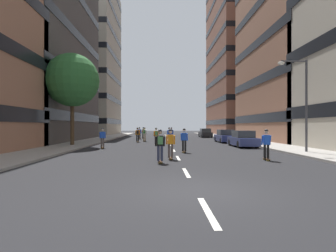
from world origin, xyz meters
name	(u,v)px	position (x,y,z in m)	size (l,w,h in m)	color
ground_plane	(169,142)	(0.00, 24.59, 0.00)	(147.57, 147.57, 0.00)	black
sidewalk_left	(97,140)	(-9.62, 27.67, 0.07)	(3.61, 67.63, 0.14)	#9E9991
sidewalk_right	(239,140)	(9.62, 27.67, 0.07)	(3.61, 67.63, 0.14)	#9E9991
lane_markings	(169,141)	(0.00, 25.50, 0.00)	(0.16, 57.20, 0.01)	silver
building_left_mid	(31,40)	(-17.59, 26.07, 12.90)	(12.45, 20.75, 25.61)	#4C4744
building_left_far	(88,59)	(-17.59, 52.47, 17.23)	(12.45, 18.93, 34.28)	#B2A893
building_right_mid	(302,11)	(17.59, 26.07, 17.09)	(12.45, 18.77, 34.01)	#9E6B51
building_right_far	(241,54)	(17.59, 52.47, 18.72)	(12.45, 21.91, 37.26)	brown
parked_car_near	(205,133)	(6.62, 36.78, 0.70)	(1.82, 4.40, 1.52)	black
parked_car_mid	(225,136)	(6.62, 23.02, 0.70)	(1.82, 4.40, 1.52)	navy
parked_car_far	(243,139)	(6.62, 16.34, 0.70)	(1.82, 4.40, 1.52)	navy
street_tree_near	(72,80)	(-9.62, 17.81, 6.39)	(5.14, 5.14, 8.83)	#4C3823
streetlamp_right	(301,95)	(8.89, 10.34, 4.14)	(2.13, 0.30, 6.50)	#3F3F44
skater_0	(169,134)	(0.03, 24.79, 0.98)	(0.55, 0.91, 1.78)	brown
skater_1	(102,137)	(-6.14, 15.18, 0.98)	(0.55, 0.91, 1.78)	brown
skater_2	(171,142)	(-0.48, 7.44, 0.98)	(0.53, 0.90, 1.78)	brown
skater_3	(138,134)	(-3.82, 23.75, 1.02)	(0.56, 0.92, 1.78)	brown
skater_4	(160,144)	(-1.09, 5.95, 1.02)	(0.54, 0.91, 1.78)	brown
skater_5	(145,133)	(-3.06, 25.15, 1.02)	(0.56, 0.92, 1.78)	brown
skater_6	(184,139)	(0.67, 11.28, 0.98)	(0.57, 0.92, 1.78)	brown
skater_7	(266,143)	(4.95, 6.80, 0.98)	(0.55, 0.91, 1.78)	brown
skater_8	(156,135)	(-1.51, 19.29, 1.02)	(0.56, 0.92, 1.78)	brown
skater_9	(171,133)	(0.40, 26.78, 0.98)	(0.54, 0.91, 1.78)	brown
skater_10	(143,132)	(-3.73, 33.12, 1.02)	(0.57, 0.92, 1.78)	brown
skater_11	(139,132)	(-4.16, 31.00, 1.02)	(0.55, 0.92, 1.78)	brown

